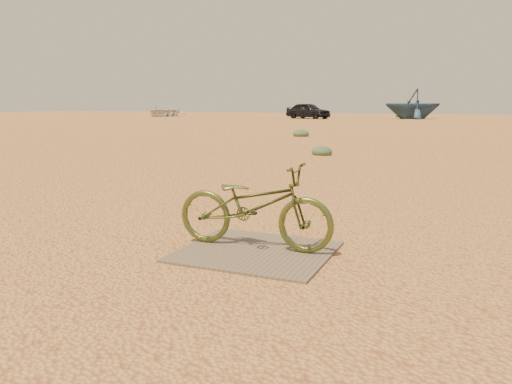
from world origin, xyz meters
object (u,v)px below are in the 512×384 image
at_px(boat_far_left, 413,104).
at_px(bicycle, 254,206).
at_px(boat_near_left, 163,111).
at_px(plywood_board, 256,251).
at_px(car, 308,111).

bearing_deg(boat_far_left, bicycle, -27.71).
bearing_deg(boat_near_left, bicycle, -62.44).
bearing_deg(plywood_board, boat_far_left, 94.06).
distance_m(plywood_board, bicycle, 0.43).
relative_size(bicycle, boat_near_left, 0.30).
height_order(car, boat_far_left, boat_far_left).
distance_m(plywood_board, boat_near_left, 47.26).
relative_size(plywood_board, boat_near_left, 0.27).
xyz_separation_m(plywood_board, boat_near_left, (-26.87, 38.88, 0.51)).
relative_size(bicycle, boat_far_left, 0.32).
bearing_deg(plywood_board, bicycle, 121.92).
xyz_separation_m(plywood_board, boat_far_left, (-2.89, 40.64, 1.27)).
bearing_deg(car, boat_near_left, 105.99).
bearing_deg(boat_far_left, car, -102.68).
distance_m(bicycle, car, 39.29).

